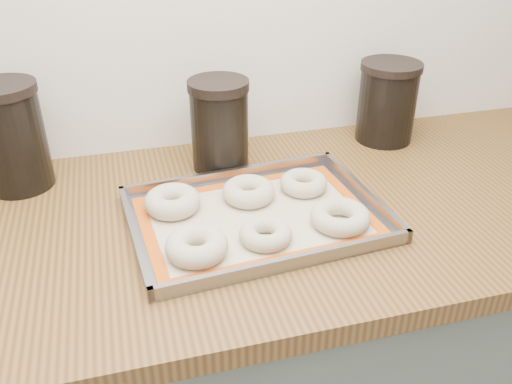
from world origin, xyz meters
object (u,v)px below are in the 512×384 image
object	(u,v)px
bagel_front_mid	(266,234)
canister_mid	(220,125)
bagel_back_left	(172,201)
bagel_front_right	(340,217)
bagel_back_mid	(249,191)
bagel_back_right	(303,183)
bagel_front_left	(197,246)
canister_right	(387,102)
canister_left	(11,137)
baking_tray	(256,217)

from	to	relation	value
bagel_front_mid	canister_mid	bearing A→B (deg)	92.71
bagel_back_left	bagel_front_mid	bearing A→B (deg)	-45.35
bagel_front_right	bagel_back_left	size ratio (longest dim) A/B	1.02
bagel_back_mid	bagel_back_right	distance (m)	0.12
bagel_back_left	canister_mid	distance (m)	0.22
bagel_front_left	canister_right	world-z (taller)	canister_right
canister_left	canister_right	size ratio (longest dim) A/B	1.15
baking_tray	bagel_back_left	xyz separation A→B (m)	(-0.15, 0.07, 0.02)
canister_mid	bagel_back_right	bearing A→B (deg)	-48.05
bagel_back_right	canister_mid	xyz separation A→B (m)	(-0.14, 0.15, 0.08)
bagel_front_right	canister_right	size ratio (longest dim) A/B	0.57
bagel_back_left	canister_mid	bearing A→B (deg)	51.64
bagel_front_left	bagel_back_mid	distance (m)	0.20
bagel_back_left	bagel_back_mid	distance (m)	0.15
bagel_front_mid	bagel_back_mid	xyz separation A→B (m)	(0.01, 0.14, 0.00)
baking_tray	canister_left	distance (m)	0.51
bagel_back_left	canister_mid	xyz separation A→B (m)	(0.13, 0.16, 0.08)
canister_left	canister_right	distance (m)	0.83
bagel_front_left	canister_mid	world-z (taller)	canister_mid
bagel_front_left	bagel_front_mid	size ratio (longest dim) A/B	1.14
bagel_front_mid	bagel_back_left	bearing A→B (deg)	134.65
bagel_back_mid	canister_right	xyz separation A→B (m)	(0.39, 0.20, 0.07)
bagel_back_left	canister_right	distance (m)	0.58
bagel_front_left	bagel_back_mid	world-z (taller)	bagel_front_left
bagel_front_left	baking_tray	bearing A→B (deg)	34.53
canister_mid	bagel_front_mid	bearing A→B (deg)	-87.29
bagel_back_right	bagel_front_right	bearing A→B (deg)	-81.17
bagel_front_left	bagel_back_right	distance (m)	0.29
bagel_front_mid	bagel_back_right	size ratio (longest dim) A/B	0.97
baking_tray	bagel_front_mid	world-z (taller)	bagel_front_mid
bagel_front_left	bagel_back_left	distance (m)	0.15
baking_tray	bagel_back_mid	xyz separation A→B (m)	(0.00, 0.07, 0.02)
bagel_back_mid	canister_left	world-z (taller)	canister_left
bagel_front_mid	bagel_back_mid	bearing A→B (deg)	87.29
canister_mid	canister_right	world-z (taller)	canister_mid
baking_tray	bagel_back_left	bearing A→B (deg)	155.49
bagel_back_left	canister_right	bearing A→B (deg)	20.39
canister_mid	canister_right	xyz separation A→B (m)	(0.41, 0.04, -0.00)
baking_tray	bagel_back_mid	distance (m)	0.07
bagel_back_right	bagel_front_mid	bearing A→B (deg)	-129.10
bagel_back_mid	canister_right	size ratio (longest dim) A/B	0.54
bagel_front_left	canister_right	size ratio (longest dim) A/B	0.56
baking_tray	canister_right	xyz separation A→B (m)	(0.39, 0.27, 0.09)
canister_right	bagel_back_mid	bearing A→B (deg)	-152.90
canister_mid	baking_tray	bearing A→B (deg)	-85.44
canister_right	bagel_front_right	bearing A→B (deg)	-127.41
canister_right	canister_left	bearing A→B (deg)	-179.18
bagel_front_mid	canister_right	xyz separation A→B (m)	(0.40, 0.34, 0.08)
baking_tray	canister_right	bearing A→B (deg)	34.13
bagel_back_mid	canister_mid	distance (m)	0.18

